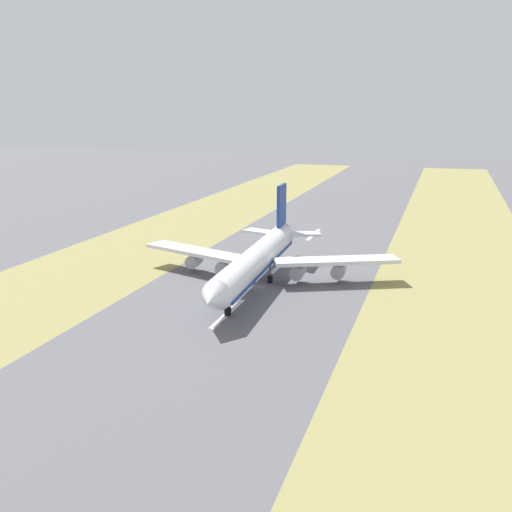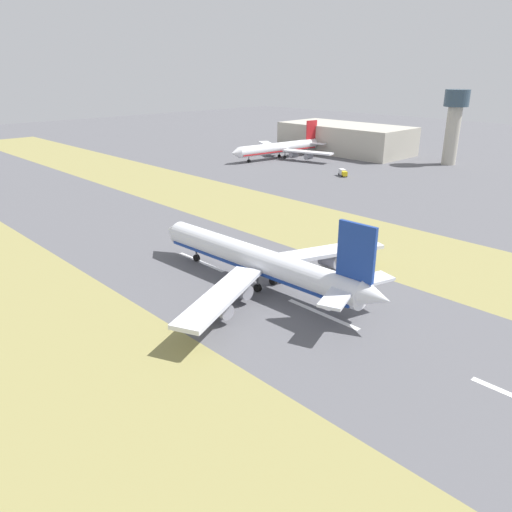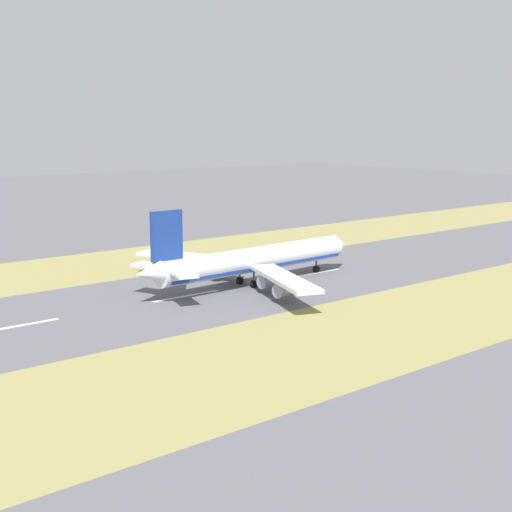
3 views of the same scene
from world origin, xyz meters
name	(u,v)px [view 2 (image 2 of 3)]	position (x,y,z in m)	size (l,w,h in m)	color
ground_plane	(253,284)	(0.00, 0.00, 0.00)	(800.00, 800.00, 0.00)	#56565B
grass_median_west	(64,357)	(-45.00, 0.00, 0.00)	(40.00, 600.00, 0.01)	olive
grass_median_east	(365,240)	(45.00, 0.00, 0.00)	(40.00, 600.00, 0.01)	olive
centreline_dash_mid	(322,314)	(0.00, -20.66, 0.01)	(1.20, 18.00, 0.01)	silver
centreline_dash_far	(201,262)	(0.00, 19.34, 0.01)	(1.20, 18.00, 0.01)	silver
airplane_main_jet	(262,262)	(0.55, -2.57, 6.02)	(64.08, 67.17, 20.20)	silver
terminal_building	(345,138)	(171.31, 102.27, 7.86)	(36.00, 75.95, 15.72)	#B2AD9E
control_tower	(454,119)	(177.34, 40.66, 22.68)	(12.00, 12.00, 36.78)	#B2AD9E
airplane_parked_apron	(281,148)	(128.08, 113.15, 5.64)	(62.92, 59.66, 18.92)	white
service_truck	(343,173)	(113.82, 60.08, 1.67)	(5.00, 6.27, 3.10)	gold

